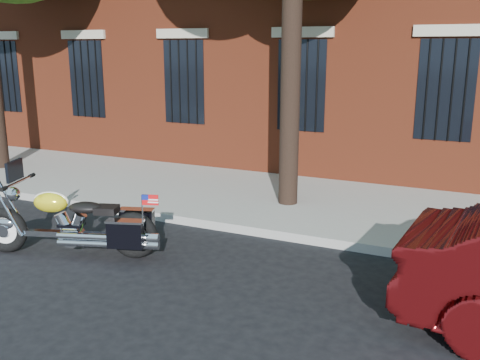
% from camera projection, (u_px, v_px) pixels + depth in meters
% --- Properties ---
extents(ground, '(120.00, 120.00, 0.00)m').
position_uv_depth(ground, '(189.00, 259.00, 7.89)').
color(ground, black).
rests_on(ground, ground).
extents(curb, '(40.00, 0.16, 0.15)m').
position_uv_depth(curb, '(230.00, 226.00, 9.08)').
color(curb, gray).
rests_on(curb, ground).
extents(sidewalk, '(40.00, 3.60, 0.15)m').
position_uv_depth(sidewalk, '(270.00, 199.00, 10.74)').
color(sidewalk, gray).
rests_on(sidewalk, ground).
extents(motorcycle, '(2.82, 1.34, 1.43)m').
position_uv_depth(motorcycle, '(77.00, 225.00, 7.89)').
color(motorcycle, black).
rests_on(motorcycle, ground).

